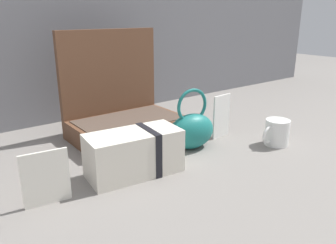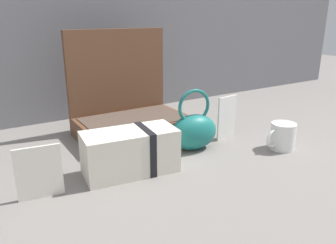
{
  "view_description": "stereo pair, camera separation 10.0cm",
  "coord_description": "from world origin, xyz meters",
  "px_view_note": "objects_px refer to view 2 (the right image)",
  "views": [
    {
      "loc": [
        -0.63,
        -0.82,
        0.44
      ],
      "look_at": [
        -0.01,
        -0.02,
        0.12
      ],
      "focal_mm": 35.61,
      "sensor_mm": 36.0,
      "label": 1
    },
    {
      "loc": [
        -0.55,
        -0.87,
        0.44
      ],
      "look_at": [
        -0.01,
        -0.02,
        0.12
      ],
      "focal_mm": 35.61,
      "sensor_mm": 36.0,
      "label": 2
    }
  ],
  "objects_px": {
    "cream_toiletry_bag": "(131,152)",
    "info_card_left": "(39,173)",
    "teal_pouch_handbag": "(194,130)",
    "coffee_mug": "(282,136)",
    "poster_card_right": "(227,118)",
    "open_suitcase": "(129,111)"
  },
  "relations": [
    {
      "from": "coffee_mug",
      "to": "info_card_left",
      "type": "xyz_separation_m",
      "value": [
        -0.77,
        0.1,
        0.02
      ]
    },
    {
      "from": "open_suitcase",
      "to": "cream_toiletry_bag",
      "type": "xyz_separation_m",
      "value": [
        -0.14,
        -0.31,
        -0.03
      ]
    },
    {
      "from": "cream_toiletry_bag",
      "to": "info_card_left",
      "type": "xyz_separation_m",
      "value": [
        -0.26,
        -0.01,
        0.01
      ]
    },
    {
      "from": "open_suitcase",
      "to": "teal_pouch_handbag",
      "type": "distance_m",
      "value": 0.29
    },
    {
      "from": "poster_card_right",
      "to": "cream_toiletry_bag",
      "type": "bearing_deg",
      "value": -176.92
    },
    {
      "from": "open_suitcase",
      "to": "coffee_mug",
      "type": "height_order",
      "value": "open_suitcase"
    },
    {
      "from": "teal_pouch_handbag",
      "to": "info_card_left",
      "type": "relative_size",
      "value": 1.52
    },
    {
      "from": "teal_pouch_handbag",
      "to": "cream_toiletry_bag",
      "type": "height_order",
      "value": "teal_pouch_handbag"
    },
    {
      "from": "coffee_mug",
      "to": "info_card_left",
      "type": "bearing_deg",
      "value": 172.37
    },
    {
      "from": "teal_pouch_handbag",
      "to": "cream_toiletry_bag",
      "type": "relative_size",
      "value": 0.75
    },
    {
      "from": "coffee_mug",
      "to": "poster_card_right",
      "type": "height_order",
      "value": "poster_card_right"
    },
    {
      "from": "coffee_mug",
      "to": "info_card_left",
      "type": "height_order",
      "value": "info_card_left"
    },
    {
      "from": "coffee_mug",
      "to": "poster_card_right",
      "type": "xyz_separation_m",
      "value": [
        -0.1,
        0.17,
        0.04
      ]
    },
    {
      "from": "teal_pouch_handbag",
      "to": "coffee_mug",
      "type": "height_order",
      "value": "teal_pouch_handbag"
    },
    {
      "from": "open_suitcase",
      "to": "cream_toiletry_bag",
      "type": "distance_m",
      "value": 0.34
    },
    {
      "from": "cream_toiletry_bag",
      "to": "poster_card_right",
      "type": "xyz_separation_m",
      "value": [
        0.42,
        0.06,
        0.02
      ]
    },
    {
      "from": "cream_toiletry_bag",
      "to": "poster_card_right",
      "type": "relative_size",
      "value": 1.74
    },
    {
      "from": "teal_pouch_handbag",
      "to": "info_card_left",
      "type": "distance_m",
      "value": 0.52
    },
    {
      "from": "open_suitcase",
      "to": "cream_toiletry_bag",
      "type": "bearing_deg",
      "value": -114.33
    },
    {
      "from": "cream_toiletry_bag",
      "to": "poster_card_right",
      "type": "distance_m",
      "value": 0.42
    },
    {
      "from": "open_suitcase",
      "to": "poster_card_right",
      "type": "xyz_separation_m",
      "value": [
        0.28,
        -0.25,
        -0.01
      ]
    },
    {
      "from": "teal_pouch_handbag",
      "to": "poster_card_right",
      "type": "xyz_separation_m",
      "value": [
        0.16,
        0.01,
        0.01
      ]
    }
  ]
}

